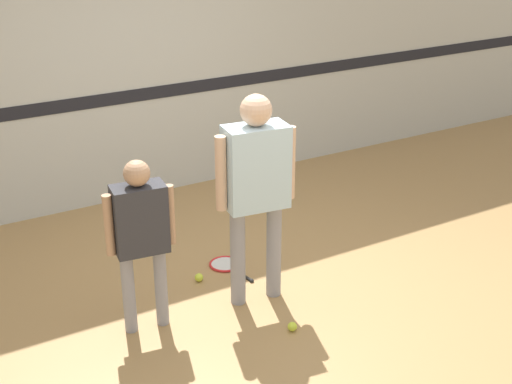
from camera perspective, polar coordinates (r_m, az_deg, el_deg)
The scene contains 7 objects.
ground_plane at distance 5.36m, azimuth 0.45°, elevation -8.76°, with size 16.00×16.00×0.00m, color #A87F4C.
wall_back at distance 6.78m, azimuth -9.94°, elevation 12.35°, with size 16.00×0.07×3.20m.
person_instructor at distance 4.96m, azimuth -0.00°, elevation 1.14°, with size 0.59×0.30×1.57m.
person_student_left at distance 4.76m, azimuth -9.22°, elevation -2.85°, with size 0.47×0.23×1.25m.
racket_spare_on_floor at distance 5.82m, azimuth -2.35°, elevation -5.86°, with size 0.30×0.51×0.03m.
tennis_ball_near_instructor at distance 5.03m, azimuth 2.92°, elevation -10.71°, with size 0.07×0.07×0.07m, color #CCE038.
tennis_ball_by_spare_racket at distance 5.62m, azimuth -4.58°, elevation -6.83°, with size 0.07×0.07×0.07m, color #CCE038.
Camera 1 is at (-2.33, -3.90, 2.85)m, focal length 50.00 mm.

